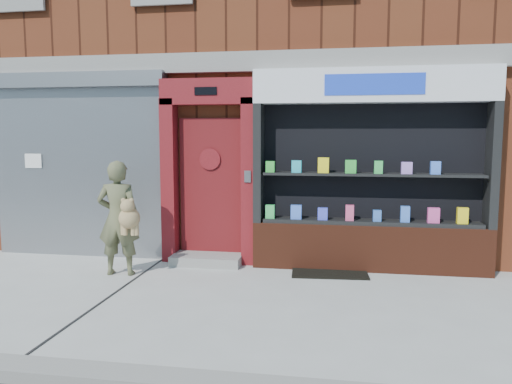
# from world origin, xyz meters

# --- Properties ---
(ground) EXTENTS (80.00, 80.00, 0.00)m
(ground) POSITION_xyz_m (0.00, 0.00, 0.00)
(ground) COLOR #9E9E99
(ground) RESTS_ON ground
(curb) EXTENTS (60.00, 0.30, 0.12)m
(curb) POSITION_xyz_m (0.00, -2.15, 0.06)
(curb) COLOR gray
(curb) RESTS_ON ground
(building) EXTENTS (12.00, 8.16, 8.00)m
(building) POSITION_xyz_m (-0.00, 5.99, 4.00)
(building) COLOR #562413
(building) RESTS_ON ground
(shutter_bay) EXTENTS (3.10, 0.30, 3.04)m
(shutter_bay) POSITION_xyz_m (-3.00, 1.93, 1.72)
(shutter_bay) COLOR gray
(shutter_bay) RESTS_ON ground
(red_door_bay) EXTENTS (1.52, 0.58, 2.90)m
(red_door_bay) POSITION_xyz_m (-0.75, 1.86, 1.46)
(red_door_bay) COLOR maroon
(red_door_bay) RESTS_ON ground
(pharmacy_bay) EXTENTS (3.50, 0.41, 3.00)m
(pharmacy_bay) POSITION_xyz_m (1.75, 1.81, 1.37)
(pharmacy_bay) COLOR #562314
(pharmacy_bay) RESTS_ON ground
(woman) EXTENTS (0.72, 0.56, 1.67)m
(woman) POSITION_xyz_m (-1.84, 0.91, 0.84)
(woman) COLOR brown
(woman) RESTS_ON ground
(doormat) EXTENTS (1.15, 0.84, 0.03)m
(doormat) POSITION_xyz_m (1.17, 1.55, 0.01)
(doormat) COLOR black
(doormat) RESTS_ON ground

